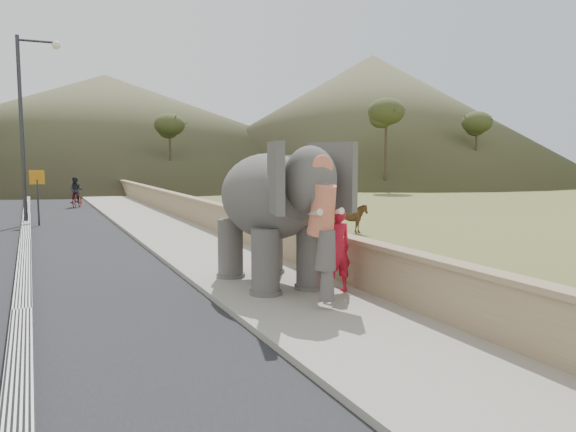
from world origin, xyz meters
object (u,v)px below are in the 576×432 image
at_px(cow, 349,219).
at_px(motorcyclist, 77,195).
at_px(lamppost, 29,111).
at_px(elephant_and_man, 269,216).

distance_m(cow, motorcyclist, 18.30).
height_order(lamppost, cow, lamppost).
bearing_deg(motorcyclist, cow, -61.45).
distance_m(elephant_and_man, motorcyclist, 23.41).
bearing_deg(elephant_and_man, lamppost, 107.34).
relative_size(lamppost, cow, 5.88).
distance_m(lamppost, elephant_and_man, 16.12).
xyz_separation_m(lamppost, elephant_and_man, (4.71, -15.08, -3.21)).
xyz_separation_m(lamppost, cow, (11.08, -7.88, -4.30)).
height_order(elephant_and_man, motorcyclist, elephant_and_man).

